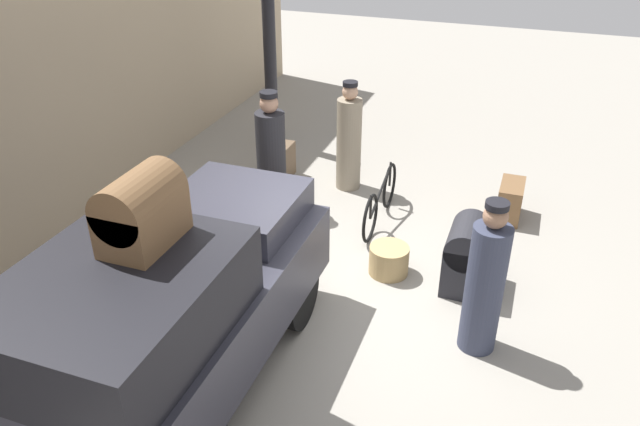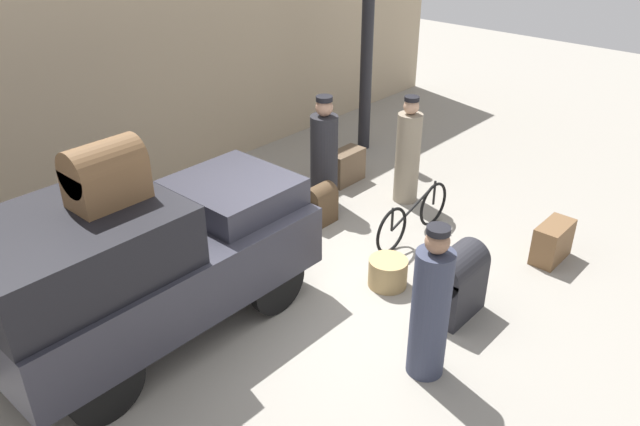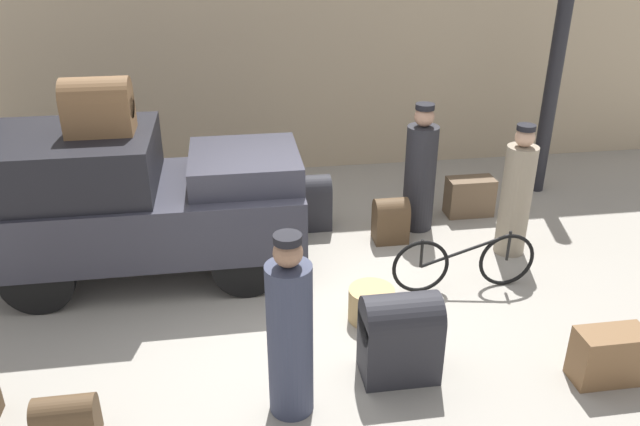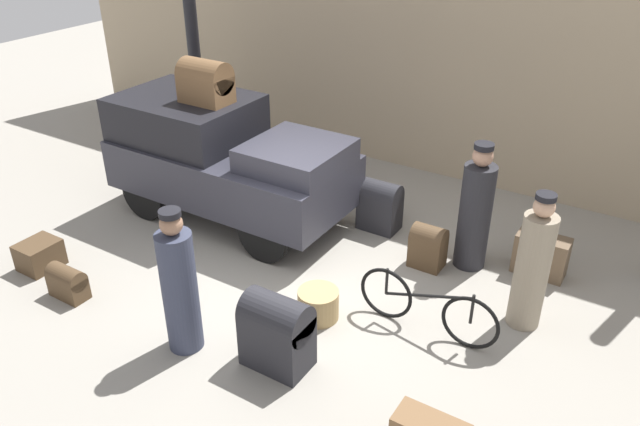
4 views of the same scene
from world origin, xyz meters
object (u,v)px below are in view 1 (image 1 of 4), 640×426
at_px(porter_carrying_trunk, 349,141).
at_px(suitcase_tan_flat, 466,253).
at_px(trunk_barrel_dark, 210,227).
at_px(trunk_umber_medium, 281,205).
at_px(suitcase_black_upright, 278,163).
at_px(suitcase_small_leather, 510,201).
at_px(truck, 173,303).
at_px(bicycle, 380,201).
at_px(conductor_in_dark_uniform, 271,156).
at_px(porter_standing_middle, 485,284).
at_px(wicker_basket, 389,260).
at_px(trunk_on_truck_roof, 141,210).

xyz_separation_m(porter_carrying_trunk, suitcase_tan_flat, (-2.06, -2.13, -0.33)).
height_order(trunk_barrel_dark, trunk_umber_medium, trunk_barrel_dark).
bearing_deg(suitcase_black_upright, suitcase_small_leather, -90.34).
relative_size(truck, suitcase_black_upright, 5.42).
bearing_deg(truck, trunk_umber_medium, 5.58).
relative_size(bicycle, trunk_barrel_dark, 2.23).
bearing_deg(suitcase_tan_flat, truck, 138.29).
height_order(conductor_in_dark_uniform, porter_standing_middle, conductor_in_dark_uniform).
distance_m(conductor_in_dark_uniform, suitcase_small_leather, 3.50).
distance_m(wicker_basket, suitcase_tan_flat, 0.96).
relative_size(conductor_in_dark_uniform, porter_standing_middle, 1.02).
xyz_separation_m(truck, bicycle, (3.76, -0.98, -0.65)).
relative_size(wicker_basket, suitcase_small_leather, 0.76).
height_order(bicycle, suitcase_black_upright, bicycle).
xyz_separation_m(truck, porter_carrying_trunk, (4.68, -0.21, -0.21)).
distance_m(wicker_basket, porter_carrying_trunk, 2.51).
bearing_deg(porter_carrying_trunk, suitcase_small_leather, -93.30).
relative_size(truck, trunk_umber_medium, 5.97).
bearing_deg(trunk_on_truck_roof, trunk_umber_medium, 5.21).
bearing_deg(suitcase_tan_flat, conductor_in_dark_uniform, 70.32).
bearing_deg(suitcase_black_upright, bicycle, -112.68).
relative_size(trunk_umber_medium, suitcase_black_upright, 0.91).
bearing_deg(porter_standing_middle, suitcase_tan_flat, 15.96).
relative_size(conductor_in_dark_uniform, suitcase_black_upright, 2.63).
relative_size(truck, suitcase_tan_flat, 4.18).
distance_m(bicycle, trunk_on_truck_roof, 4.46).
relative_size(porter_carrying_trunk, trunk_barrel_dark, 2.24).
bearing_deg(bicycle, suitcase_black_upright, 67.32).
relative_size(bicycle, suitcase_small_leather, 2.62).
distance_m(truck, trunk_on_truck_roof, 1.12).
bearing_deg(conductor_in_dark_uniform, suitcase_small_leather, -75.90).
bearing_deg(trunk_on_truck_roof, porter_standing_middle, -55.75).
distance_m(truck, porter_carrying_trunk, 4.69).
distance_m(bicycle, suitcase_small_leather, 1.89).
bearing_deg(suitcase_black_upright, trunk_barrel_dark, -178.62).
xyz_separation_m(bicycle, porter_standing_middle, (-2.19, -1.66, 0.45)).
bearing_deg(wicker_basket, bicycle, 20.25).
xyz_separation_m(conductor_in_dark_uniform, trunk_umber_medium, (-0.47, -0.34, -0.49)).
relative_size(porter_standing_middle, trunk_barrel_dark, 2.27).
height_order(trunk_umber_medium, suitcase_black_upright, trunk_umber_medium).
relative_size(bicycle, suitcase_tan_flat, 1.96).
relative_size(bicycle, trunk_on_truck_roof, 2.37).
distance_m(conductor_in_dark_uniform, trunk_on_truck_roof, 4.18).
bearing_deg(truck, bicycle, -14.58).
bearing_deg(trunk_barrel_dark, trunk_on_truck_roof, -160.15).
distance_m(truck, porter_standing_middle, 3.07).
bearing_deg(suitcase_tan_flat, suitcase_black_upright, 59.38).
height_order(conductor_in_dark_uniform, trunk_barrel_dark, conductor_in_dark_uniform).
distance_m(porter_standing_middle, suitcase_tan_flat, 1.15).
bearing_deg(porter_standing_middle, trunk_barrel_dark, 79.79).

